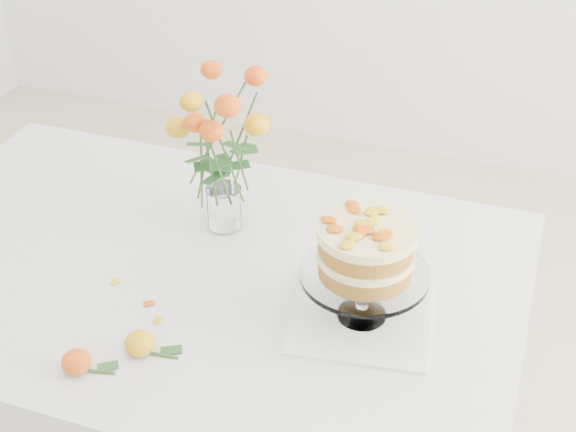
# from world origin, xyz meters

# --- Properties ---
(table) EXTENTS (1.43, 0.93, 0.76)m
(table) POSITION_xyz_m (0.00, 0.00, 0.67)
(table) COLOR tan
(table) RESTS_ON ground
(napkin) EXTENTS (0.30, 0.30, 0.01)m
(napkin) POSITION_xyz_m (0.40, -0.04, 0.76)
(napkin) COLOR white
(napkin) RESTS_ON table
(cake_stand) EXTENTS (0.25, 0.25, 0.22)m
(cake_stand) POSITION_xyz_m (0.40, -0.04, 0.91)
(cake_stand) COLOR white
(cake_stand) RESTS_ON napkin
(rose_vase) EXTENTS (0.30, 0.30, 0.41)m
(rose_vase) POSITION_xyz_m (0.02, 0.17, 1.00)
(rose_vase) COLOR white
(rose_vase) RESTS_ON table
(loose_rose_near) EXTENTS (0.10, 0.06, 0.05)m
(loose_rose_near) POSITION_xyz_m (0.03, -0.27, 0.78)
(loose_rose_near) COLOR gold
(loose_rose_near) RESTS_ON table
(loose_rose_far) EXTENTS (0.10, 0.05, 0.05)m
(loose_rose_far) POSITION_xyz_m (-0.05, -0.35, 0.78)
(loose_rose_far) COLOR #EA530B
(loose_rose_far) RESTS_ON table
(stray_petal_a) EXTENTS (0.03, 0.02, 0.00)m
(stray_petal_a) POSITION_xyz_m (-0.12, -0.10, 0.76)
(stray_petal_a) COLOR #DEBC0E
(stray_petal_a) RESTS_ON table
(stray_petal_b) EXTENTS (0.03, 0.02, 0.00)m
(stray_petal_b) POSITION_xyz_m (-0.02, -0.14, 0.76)
(stray_petal_b) COLOR #DEBC0E
(stray_petal_b) RESTS_ON table
(stray_petal_c) EXTENTS (0.03, 0.02, 0.00)m
(stray_petal_c) POSITION_xyz_m (0.02, -0.18, 0.76)
(stray_petal_c) COLOR #DEBC0E
(stray_petal_c) RESTS_ON table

